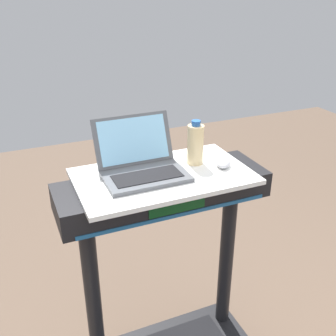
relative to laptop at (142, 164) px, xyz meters
name	(u,v)px	position (x,y,z in m)	size (l,w,h in m)	color
desk_board	(163,176)	(0.08, -0.04, -0.06)	(0.72, 0.43, 0.02)	white
laptop	(142,164)	(0.00, 0.00, 0.00)	(0.34, 0.30, 0.22)	#515459
computer_mouse	(223,163)	(0.35, -0.07, -0.03)	(0.06, 0.10, 0.03)	#B2B2B7
water_bottle	(195,144)	(0.25, 0.01, 0.05)	(0.07, 0.07, 0.20)	beige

